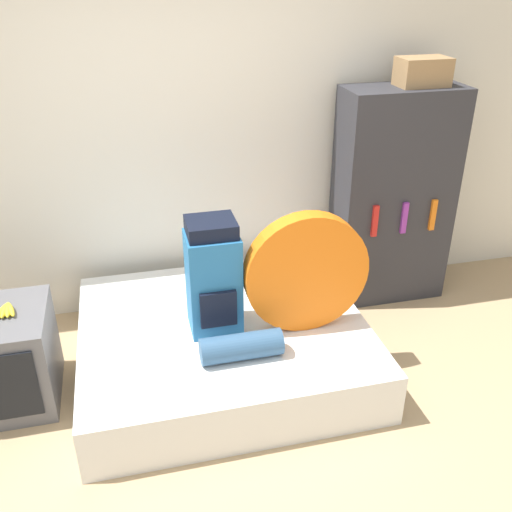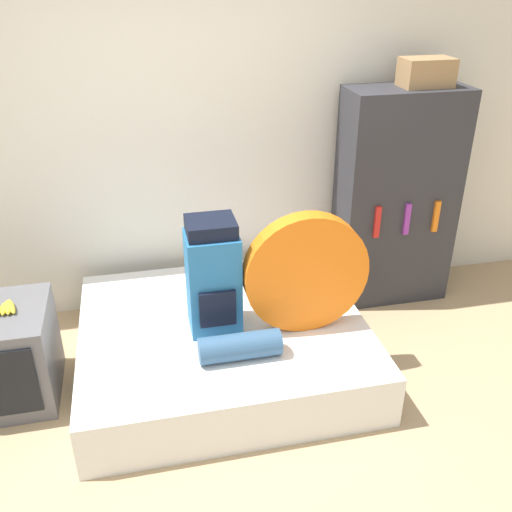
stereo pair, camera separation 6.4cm
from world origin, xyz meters
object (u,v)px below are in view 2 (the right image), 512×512
at_px(tent_bag, 306,273).
at_px(cardboard_box, 426,72).
at_px(sleeping_roll, 240,346).
at_px(television, 1,356).
at_px(backpack, 213,277).
at_px(bookshelf, 396,199).

height_order(tent_bag, cardboard_box, cardboard_box).
height_order(sleeping_roll, television, television).
xyz_separation_m(backpack, bookshelf, (1.48, 0.66, 0.12)).
xyz_separation_m(tent_bag, cardboard_box, (1.04, 0.77, 0.99)).
bearing_deg(television, sleeping_roll, -15.38).
height_order(sleeping_roll, bookshelf, bookshelf).
bearing_deg(sleeping_roll, cardboard_box, 33.82).
bearing_deg(backpack, television, 178.64).
xyz_separation_m(tent_bag, bookshelf, (0.93, 0.78, 0.09)).
distance_m(bookshelf, cardboard_box, 0.91).
xyz_separation_m(television, cardboard_box, (2.87, 0.62, 1.42)).
bearing_deg(sleeping_roll, television, 164.62).
xyz_separation_m(sleeping_roll, bookshelf, (1.39, 1.01, 0.39)).
relative_size(tent_bag, sleeping_roll, 1.61).
xyz_separation_m(backpack, cardboard_box, (1.58, 0.65, 1.02)).
bearing_deg(bookshelf, backpack, -156.03).
distance_m(tent_bag, cardboard_box, 1.63).
xyz_separation_m(backpack, television, (-1.29, 0.03, -0.39)).
distance_m(backpack, tent_bag, 0.56).
bearing_deg(television, cardboard_box, 12.19).
distance_m(sleeping_roll, television, 1.43).
relative_size(tent_bag, cardboard_box, 2.24).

